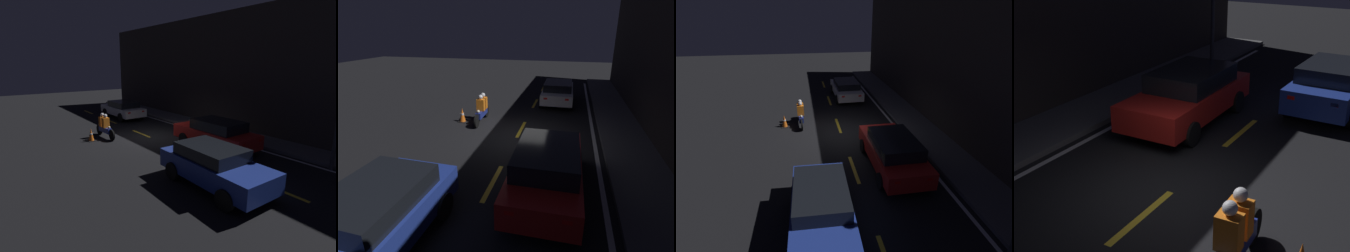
% 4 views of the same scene
% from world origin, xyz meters
% --- Properties ---
extents(ground_plane, '(56.00, 56.00, 0.00)m').
position_xyz_m(ground_plane, '(0.00, 0.00, 0.00)').
color(ground_plane, black).
extents(raised_curb, '(28.00, 1.88, 0.15)m').
position_xyz_m(raised_curb, '(0.00, 4.31, 0.07)').
color(raised_curb, '#4C4C4F').
rests_on(raised_curb, ground).
extents(lane_dash_c, '(2.00, 0.14, 0.01)m').
position_xyz_m(lane_dash_c, '(-1.00, 0.00, 0.00)').
color(lane_dash_c, gold).
rests_on(lane_dash_c, ground).
extents(lane_dash_d, '(2.00, 0.14, 0.01)m').
position_xyz_m(lane_dash_d, '(3.50, 0.00, 0.00)').
color(lane_dash_d, gold).
rests_on(lane_dash_d, ground).
extents(lane_dash_e, '(2.00, 0.14, 0.01)m').
position_xyz_m(lane_dash_e, '(8.00, 0.00, 0.00)').
color(lane_dash_e, gold).
rests_on(lane_dash_e, ground).
extents(lane_solid_kerb, '(25.20, 0.14, 0.01)m').
position_xyz_m(lane_solid_kerb, '(0.00, 3.12, 0.00)').
color(lane_solid_kerb, silver).
rests_on(lane_solid_kerb, ground).
extents(taxi_red, '(4.40, 1.92, 1.44)m').
position_xyz_m(taxi_red, '(3.56, 1.57, 0.77)').
color(taxi_red, red).
rests_on(taxi_red, ground).
extents(sedan_blue, '(4.16, 1.96, 1.42)m').
position_xyz_m(sedan_blue, '(6.45, -1.56, 0.77)').
color(sedan_blue, navy).
rests_on(sedan_blue, ground).
extents(motorcycle, '(2.23, 0.39, 1.38)m').
position_xyz_m(motorcycle, '(-1.60, -2.06, 0.65)').
color(motorcycle, black).
rests_on(motorcycle, ground).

